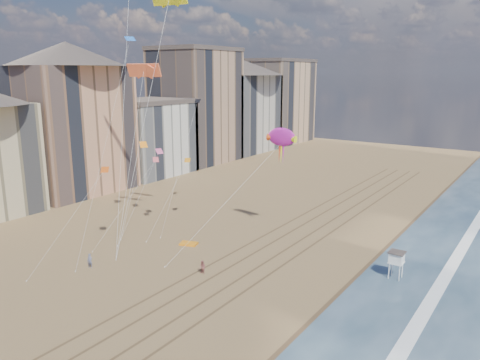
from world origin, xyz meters
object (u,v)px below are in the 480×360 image
(show_kite, at_px, (281,137))
(kite_flyer_b, at_px, (203,267))
(lifeguard_stand, at_px, (397,258))
(kite_flyer_a, at_px, (90,261))
(grounded_kite, at_px, (189,244))

(show_kite, distance_m, kite_flyer_b, 21.00)
(lifeguard_stand, bearing_deg, kite_flyer_a, -150.34)
(kite_flyer_a, relative_size, kite_flyer_b, 1.06)
(show_kite, bearing_deg, lifeguard_stand, -14.43)
(lifeguard_stand, distance_m, grounded_kite, 26.95)
(kite_flyer_a, bearing_deg, kite_flyer_b, 3.99)
(lifeguard_stand, distance_m, show_kite, 21.78)
(kite_flyer_a, bearing_deg, show_kite, 36.27)
(lifeguard_stand, xyz_separation_m, kite_flyer_a, (-31.12, -17.73, -1.57))
(lifeguard_stand, relative_size, kite_flyer_b, 1.94)
(lifeguard_stand, bearing_deg, grounded_kite, -168.82)
(lifeguard_stand, xyz_separation_m, grounded_kite, (-26.34, -5.21, -2.31))
(grounded_kite, distance_m, kite_flyer_b, 9.86)
(lifeguard_stand, bearing_deg, kite_flyer_b, -148.48)
(kite_flyer_a, xyz_separation_m, kite_flyer_b, (12.31, 6.18, -0.05))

